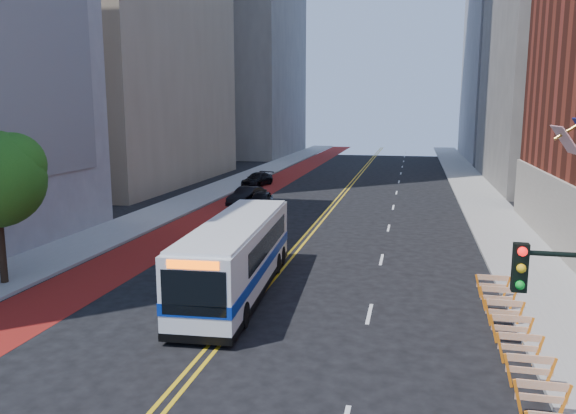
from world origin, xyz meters
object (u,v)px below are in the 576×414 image
(car_c, at_px, (257,179))
(transit_bus, at_px, (238,255))
(car_a, at_px, (261,201))
(car_b, at_px, (247,196))

(car_c, bearing_deg, transit_bus, -63.61)
(transit_bus, relative_size, car_c, 2.57)
(transit_bus, distance_m, car_a, 19.73)
(car_a, xyz_separation_m, car_c, (-3.99, 13.20, -0.07))
(car_a, height_order, car_b, car_b)
(transit_bus, distance_m, car_c, 33.49)
(transit_bus, bearing_deg, car_a, 98.75)
(car_a, bearing_deg, transit_bus, -85.08)
(car_a, bearing_deg, car_c, 99.17)
(transit_bus, xyz_separation_m, car_b, (-5.95, 21.08, -0.91))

